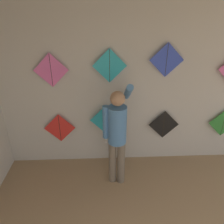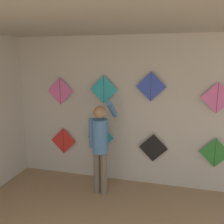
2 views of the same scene
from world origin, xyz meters
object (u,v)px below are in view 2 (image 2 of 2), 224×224
Objects in this scene: kite_0 at (63,141)px; kite_5 at (104,89)px; kite_4 at (60,91)px; kite_2 at (153,148)px; kite_6 at (151,87)px; shopkeeper at (100,142)px; kite_3 at (215,153)px; kite_7 at (217,98)px; kite_1 at (101,139)px.

kite_0 is 1.00× the size of kite_5.
kite_4 is at bearing 180.00° from kite_0.
kite_6 is at bearing 180.00° from kite_2.
kite_5 is at bearing 110.52° from shopkeeper.
shopkeeper is 2.02m from kite_3.
kite_7 is (1.90, 0.53, 0.77)m from shopkeeper.
kite_2 is (1.83, 0.00, 0.02)m from kite_0.
kite_1 is 1.43m from kite_6.
kite_0 is 0.72× the size of kite_1.
kite_0 is (-0.96, 0.53, -0.24)m from shopkeeper.
kite_0 is at bearing 180.00° from kite_7.
kite_1 is 1.39× the size of kite_4.
shopkeeper is 3.18× the size of kite_0.
kite_6 reaches higher than shopkeeper.
kite_7 reaches higher than kite_0.
kite_0 is 1.40m from kite_5.
kite_2 is at bearing 0.00° from kite_6.
kite_3 is (2.11, 0.00, -0.07)m from kite_1.
shopkeeper is 2.12m from kite_7.
kite_2 is at bearing 0.00° from kite_4.
kite_0 is at bearing 180.00° from kite_6.
kite_3 is (1.08, 0.00, 0.01)m from kite_2.
kite_5 reaches higher than kite_7.
kite_1 is at bearing -179.94° from kite_2.
kite_1 is 0.99m from kite_5.
kite_1 is 1.39× the size of kite_6.
kite_7 is (2.07, 0.00, 0.91)m from kite_1.
kite_5 is at bearing 180.00° from kite_3.
kite_7 is (1.04, 0.00, 0.99)m from kite_2.
kite_2 is 1.15m from kite_6.
kite_5 reaches higher than kite_1.
kite_4 is (-1.85, 0.00, 1.00)m from kite_2.
kite_1 is 1.24m from kite_4.
kite_2 is 1.43m from kite_7.
kite_5 reaches higher than kite_0.
shopkeeper is 3.18× the size of kite_2.
kite_6 reaches higher than kite_7.
kite_2 is (1.03, 0.00, -0.08)m from kite_1.
shopkeeper reaches higher than kite_2.
kite_0 is 1.00× the size of kite_7.
kite_7 is at bearing 0.00° from kite_5.
kite_6 reaches higher than kite_5.
kite_3 is at bearing 0.00° from kite_7.
kite_1 is (-0.16, 0.53, -0.13)m from shopkeeper.
kite_6 is 1.13m from kite_7.
shopkeeper is at bearing -164.53° from kite_7.
kite_4 is 2.89m from kite_7.
kite_0 is 0.81m from kite_1.
kite_4 is (-0.82, 0.00, 0.93)m from kite_1.
kite_2 is 2.11m from kite_4.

